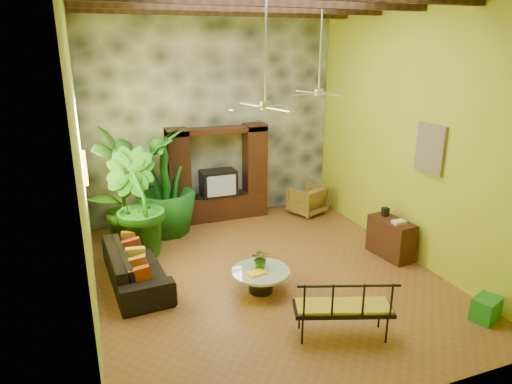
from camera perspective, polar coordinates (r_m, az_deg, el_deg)
name	(u,v)px	position (r m, az deg, el deg)	size (l,w,h in m)	color
ground	(266,275)	(8.69, 1.30, -10.29)	(7.00, 7.00, 0.00)	brown
back_wall	(212,115)	(11.09, -5.49, 9.53)	(6.00, 0.02, 5.00)	gold
left_wall	(80,158)	(7.27, -21.11, 3.95)	(0.02, 7.00, 5.00)	gold
right_wall	(411,132)	(9.35, 18.85, 7.09)	(0.02, 7.00, 5.00)	gold
stone_accent_wall	(213,116)	(11.03, -5.40, 9.49)	(5.98, 0.10, 4.98)	#35363C
entertainment_center	(218,181)	(11.08, -4.75, 1.40)	(2.40, 0.55, 2.30)	black
ceiling_fan_front	(266,92)	(7.24, 1.21, 12.35)	(1.28, 1.28, 1.86)	#B9B9BE
ceiling_fan_back	(319,82)	(9.45, 7.91, 13.50)	(1.28, 1.28, 1.86)	#B9B9BE
wall_art_mask	(85,168)	(8.33, -20.60, 2.83)	(0.06, 0.32, 0.55)	#C19016
wall_art_painting	(430,149)	(8.92, 20.94, 5.07)	(0.06, 0.70, 0.90)	#245784
sofa	(136,265)	(8.57, -14.81, -8.83)	(2.29, 0.89, 0.67)	black
wicker_armchair	(307,200)	(11.62, 6.39, -1.00)	(0.76, 0.79, 0.72)	#9A6638
tall_plant_a	(121,187)	(9.95, -16.48, 0.59)	(1.33, 0.90, 2.53)	#275917
tall_plant_b	(136,204)	(9.39, -14.83, -1.41)	(1.20, 0.97, 2.18)	#1F651A
tall_plant_c	(165,182)	(10.30, -11.34, 1.22)	(1.35, 1.35, 2.41)	#185C1A
coffee_table	(261,278)	(8.04, 0.59, -10.67)	(1.01, 1.01, 0.40)	black
centerpiece_plant	(261,258)	(7.98, 0.63, -8.26)	(0.33, 0.28, 0.36)	#235717
yellow_tray	(256,273)	(7.85, 0.00, -10.09)	(0.31, 0.22, 0.03)	gold
iron_bench	(346,306)	(6.85, 11.20, -13.79)	(1.50, 0.98, 0.57)	black
side_console	(391,238)	(9.63, 16.49, -5.54)	(0.44, 0.98, 0.78)	#351810
green_bin	(486,309)	(8.15, 26.80, -12.91)	(0.43, 0.32, 0.38)	#1D6F27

